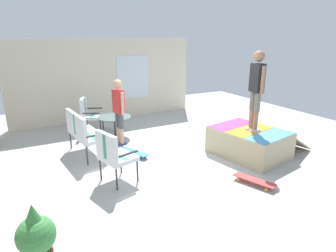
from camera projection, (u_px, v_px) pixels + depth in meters
ground_plane at (177, 156)px, 6.85m from camera, size 12.00×12.00×0.10m
house_facade at (106, 80)px, 9.42m from camera, size 0.23×6.00×2.60m
skate_ramp at (250, 142)px, 6.72m from camera, size 1.92×2.30×0.63m
patio_bench at (82, 130)px, 6.61m from camera, size 1.30×0.68×1.02m
patio_chair_near_house at (88, 112)px, 8.21m from camera, size 0.79×0.75×1.02m
patio_chair_by_wall at (113, 153)px, 5.33m from camera, size 0.74×0.70×1.02m
patio_table at (115, 122)px, 7.92m from camera, size 0.90×0.90×0.57m
person_watching at (119, 108)px, 7.20m from camera, size 0.47×0.29×1.66m
person_skater at (257, 85)px, 6.24m from camera, size 0.47×0.28×1.75m
skateboard_by_bench at (134, 152)px, 6.73m from camera, size 0.81×0.51×0.10m
skateboard_spare at (254, 180)px, 5.42m from camera, size 0.82×0.46×0.10m
potted_plant at (37, 239)px, 3.29m from camera, size 0.44×0.44×0.92m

